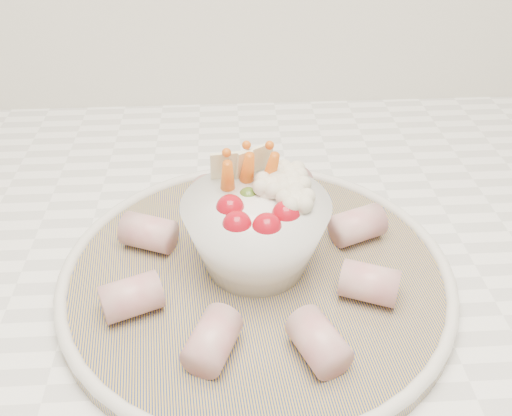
{
  "coord_description": "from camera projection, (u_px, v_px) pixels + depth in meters",
  "views": [
    {
      "loc": [
        -0.13,
        0.95,
        1.3
      ],
      "look_at": [
        -0.11,
        1.36,
        1.0
      ],
      "focal_mm": 40.0,
      "sensor_mm": 36.0,
      "label": 1
    }
  ],
  "objects": [
    {
      "name": "serving_platter",
      "position": [
        256.0,
        274.0,
        0.55
      ],
      "size": [
        0.41,
        0.41,
        0.02
      ],
      "color": "navy",
      "rests_on": "kitchen_counter"
    },
    {
      "name": "cured_meat_rolls",
      "position": [
        256.0,
        257.0,
        0.53
      ],
      "size": [
        0.28,
        0.28,
        0.03
      ],
      "color": "#B5525C",
      "rests_on": "serving_platter"
    },
    {
      "name": "veggie_bowl",
      "position": [
        257.0,
        229.0,
        0.53
      ],
      "size": [
        0.14,
        0.14,
        0.11
      ],
      "color": "white",
      "rests_on": "serving_platter"
    }
  ]
}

